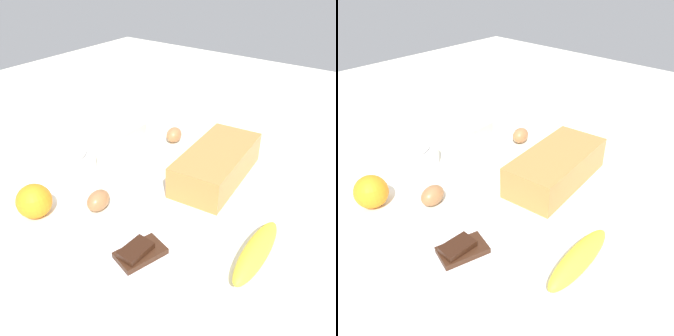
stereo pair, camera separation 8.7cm
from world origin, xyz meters
TOP-DOWN VIEW (x-y plane):
  - ground_plane at (0.00, 0.00)m, footprint 2.40×2.40m
  - loaf_pan at (-0.09, 0.09)m, footprint 0.29×0.16m
  - flour_bowl at (0.11, -0.24)m, footprint 0.14×0.14m
  - sugar_bowl at (-0.23, -0.27)m, footprint 0.15×0.15m
  - banana at (0.11, 0.29)m, footprint 0.19×0.05m
  - orange_fruit at (0.27, -0.15)m, footprint 0.08×0.08m
  - butter_block at (-0.09, -0.21)m, footprint 0.09×0.07m
  - egg_near_butter at (-0.19, -0.11)m, footprint 0.07×0.06m
  - egg_beside_bowl at (0.18, -0.06)m, footprint 0.07×0.06m
  - chocolate_plate at (0.24, 0.11)m, footprint 0.13×0.13m

SIDE VIEW (x-z plane):
  - ground_plane at x=0.00m, z-range -0.02..0.00m
  - chocolate_plate at x=0.24m, z-range -0.01..0.03m
  - banana at x=0.11m, z-range 0.00..0.04m
  - egg_near_butter at x=-0.19m, z-range 0.00..0.04m
  - egg_beside_bowl at x=0.18m, z-range 0.00..0.04m
  - butter_block at x=-0.09m, z-range 0.00..0.06m
  - sugar_bowl at x=-0.23m, z-range 0.00..0.06m
  - flour_bowl at x=0.11m, z-range 0.00..0.07m
  - orange_fruit at x=0.27m, z-range 0.00..0.08m
  - loaf_pan at x=-0.09m, z-range 0.00..0.08m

